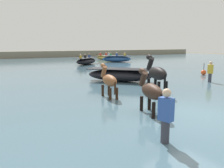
{
  "coord_description": "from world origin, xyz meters",
  "views": [
    {
      "loc": [
        -5.99,
        -4.81,
        2.59
      ],
      "look_at": [
        -0.93,
        3.85,
        0.84
      ],
      "focal_mm": 36.03,
      "sensor_mm": 36.0,
      "label": 1
    }
  ],
  "objects_px": {
    "boat_far_inshore": "(86,61)",
    "person_onlooker_left": "(166,121)",
    "horse_flank_black": "(157,74)",
    "channel_buoy": "(204,72)",
    "horse_trailing_chestnut": "(109,81)",
    "person_spectator_far": "(210,74)",
    "horse_lead_dark_bay": "(151,92)",
    "boat_distant_east": "(119,75)",
    "boat_near_port": "(117,59)",
    "boat_mid_outer": "(106,58)"
  },
  "relations": [
    {
      "from": "horse_flank_black",
      "to": "boat_far_inshore",
      "type": "distance_m",
      "value": 16.85
    },
    {
      "from": "horse_trailing_chestnut",
      "to": "person_spectator_far",
      "type": "distance_m",
      "value": 7.31
    },
    {
      "from": "boat_near_port",
      "to": "person_onlooker_left",
      "type": "bearing_deg",
      "value": -118.91
    },
    {
      "from": "horse_trailing_chestnut",
      "to": "horse_flank_black",
      "type": "height_order",
      "value": "horse_flank_black"
    },
    {
      "from": "horse_flank_black",
      "to": "boat_far_inshore",
      "type": "xyz_separation_m",
      "value": [
        3.72,
        16.43,
        -0.53
      ]
    },
    {
      "from": "boat_near_port",
      "to": "channel_buoy",
      "type": "xyz_separation_m",
      "value": [
        -1.26,
        -14.68,
        -0.22
      ]
    },
    {
      "from": "horse_lead_dark_bay",
      "to": "person_onlooker_left",
      "type": "relative_size",
      "value": 1.1
    },
    {
      "from": "horse_lead_dark_bay",
      "to": "horse_trailing_chestnut",
      "type": "relative_size",
      "value": 1.01
    },
    {
      "from": "horse_trailing_chestnut",
      "to": "boat_mid_outer",
      "type": "relative_size",
      "value": 0.54
    },
    {
      "from": "horse_lead_dark_bay",
      "to": "boat_mid_outer",
      "type": "bearing_deg",
      "value": 64.38
    },
    {
      "from": "boat_near_port",
      "to": "boat_mid_outer",
      "type": "bearing_deg",
      "value": 79.75
    },
    {
      "from": "boat_distant_east",
      "to": "channel_buoy",
      "type": "height_order",
      "value": "channel_buoy"
    },
    {
      "from": "horse_lead_dark_bay",
      "to": "boat_distant_east",
      "type": "distance_m",
      "value": 6.79
    },
    {
      "from": "boat_near_port",
      "to": "boat_distant_east",
      "type": "distance_m",
      "value": 16.24
    },
    {
      "from": "horse_lead_dark_bay",
      "to": "horse_trailing_chestnut",
      "type": "height_order",
      "value": "horse_lead_dark_bay"
    },
    {
      "from": "person_spectator_far",
      "to": "horse_flank_black",
      "type": "bearing_deg",
      "value": -170.41
    },
    {
      "from": "horse_flank_black",
      "to": "boat_far_inshore",
      "type": "relative_size",
      "value": 0.54
    },
    {
      "from": "person_onlooker_left",
      "to": "horse_flank_black",
      "type": "bearing_deg",
      "value": 50.94
    },
    {
      "from": "boat_distant_east",
      "to": "person_onlooker_left",
      "type": "bearing_deg",
      "value": -115.46
    },
    {
      "from": "person_onlooker_left",
      "to": "boat_distant_east",
      "type": "bearing_deg",
      "value": 64.54
    },
    {
      "from": "horse_lead_dark_bay",
      "to": "boat_near_port",
      "type": "distance_m",
      "value": 22.99
    },
    {
      "from": "horse_trailing_chestnut",
      "to": "channel_buoy",
      "type": "relative_size",
      "value": 1.98
    },
    {
      "from": "horse_flank_black",
      "to": "boat_near_port",
      "type": "xyz_separation_m",
      "value": [
        8.8,
        17.91,
        -0.5
      ]
    },
    {
      "from": "boat_far_inshore",
      "to": "person_onlooker_left",
      "type": "relative_size",
      "value": 2.42
    },
    {
      "from": "boat_distant_east",
      "to": "horse_trailing_chestnut",
      "type": "bearing_deg",
      "value": -128.12
    },
    {
      "from": "horse_lead_dark_bay",
      "to": "person_spectator_far",
      "type": "relative_size",
      "value": 1.1
    },
    {
      "from": "horse_trailing_chestnut",
      "to": "person_onlooker_left",
      "type": "bearing_deg",
      "value": -103.83
    },
    {
      "from": "boat_near_port",
      "to": "person_spectator_far",
      "type": "height_order",
      "value": "boat_near_port"
    },
    {
      "from": "boat_mid_outer",
      "to": "horse_lead_dark_bay",
      "type": "bearing_deg",
      "value": -115.62
    },
    {
      "from": "horse_trailing_chestnut",
      "to": "channel_buoy",
      "type": "xyz_separation_m",
      "value": [
        9.8,
        2.76,
        -0.5
      ]
    },
    {
      "from": "horse_flank_black",
      "to": "channel_buoy",
      "type": "bearing_deg",
      "value": 23.23
    },
    {
      "from": "boat_near_port",
      "to": "person_spectator_far",
      "type": "bearing_deg",
      "value": -102.45
    },
    {
      "from": "horse_lead_dark_bay",
      "to": "boat_mid_outer",
      "type": "relative_size",
      "value": 0.55
    },
    {
      "from": "horse_trailing_chestnut",
      "to": "boat_near_port",
      "type": "bearing_deg",
      "value": 57.61
    },
    {
      "from": "horse_flank_black",
      "to": "person_spectator_far",
      "type": "bearing_deg",
      "value": 9.59
    },
    {
      "from": "horse_trailing_chestnut",
      "to": "person_onlooker_left",
      "type": "xyz_separation_m",
      "value": [
        -1.15,
        -4.69,
        -0.18
      ]
    },
    {
      "from": "boat_distant_east",
      "to": "horse_flank_black",
      "type": "bearing_deg",
      "value": -96.84
    },
    {
      "from": "horse_lead_dark_bay",
      "to": "person_spectator_far",
      "type": "height_order",
      "value": "horse_lead_dark_bay"
    },
    {
      "from": "channel_buoy",
      "to": "boat_near_port",
      "type": "bearing_deg",
      "value": 85.08
    },
    {
      "from": "boat_near_port",
      "to": "person_onlooker_left",
      "type": "relative_size",
      "value": 2.45
    },
    {
      "from": "person_spectator_far",
      "to": "channel_buoy",
      "type": "height_order",
      "value": "person_spectator_far"
    },
    {
      "from": "channel_buoy",
      "to": "person_spectator_far",
      "type": "bearing_deg",
      "value": -136.41
    },
    {
      "from": "boat_far_inshore",
      "to": "person_onlooker_left",
      "type": "height_order",
      "value": "person_onlooker_left"
    },
    {
      "from": "boat_near_port",
      "to": "boat_mid_outer",
      "type": "relative_size",
      "value": 1.22
    },
    {
      "from": "boat_far_inshore",
      "to": "boat_distant_east",
      "type": "distance_m",
      "value": 12.88
    },
    {
      "from": "boat_distant_east",
      "to": "channel_buoy",
      "type": "distance_m",
      "value": 7.1
    },
    {
      "from": "horse_lead_dark_bay",
      "to": "horse_trailing_chestnut",
      "type": "distance_m",
      "value": 2.73
    },
    {
      "from": "boat_near_port",
      "to": "person_spectator_far",
      "type": "distance_m",
      "value": 17.47
    },
    {
      "from": "boat_far_inshore",
      "to": "horse_trailing_chestnut",
      "type": "bearing_deg",
      "value": -110.56
    },
    {
      "from": "horse_trailing_chestnut",
      "to": "horse_lead_dark_bay",
      "type": "bearing_deg",
      "value": -89.21
    }
  ]
}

